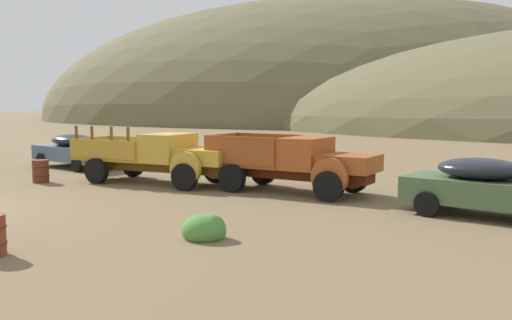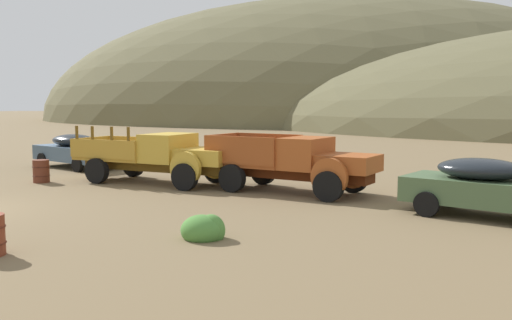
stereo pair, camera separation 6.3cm
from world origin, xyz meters
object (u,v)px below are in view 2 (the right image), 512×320
at_px(car_chalk_blue, 79,151).
at_px(truck_faded_yellow, 166,157).
at_px(truck_oxide_orange, 302,163).
at_px(oil_drum_spare, 41,171).
at_px(car_weathered_green, 495,187).

height_order(car_chalk_blue, truck_faded_yellow, truck_faded_yellow).
relative_size(car_chalk_blue, truck_oxide_orange, 0.88).
height_order(truck_faded_yellow, oil_drum_spare, truck_faded_yellow).
bearing_deg(truck_faded_yellow, car_weathered_green, -6.71).
height_order(car_chalk_blue, truck_oxide_orange, truck_oxide_orange).
bearing_deg(oil_drum_spare, truck_faded_yellow, 18.60).
relative_size(car_weathered_green, oil_drum_spare, 5.66).
xyz_separation_m(car_chalk_blue, car_weathered_green, (17.75, -4.82, -0.00)).
bearing_deg(truck_faded_yellow, car_chalk_blue, 160.26).
bearing_deg(oil_drum_spare, car_chalk_blue, 112.94).
relative_size(truck_faded_yellow, truck_oxide_orange, 1.08).
xyz_separation_m(car_chalk_blue, oil_drum_spare, (1.83, -4.31, -0.38)).
distance_m(car_weathered_green, oil_drum_spare, 15.94).
xyz_separation_m(truck_faded_yellow, truck_oxide_orange, (5.39, -0.16, 0.01)).
xyz_separation_m(truck_faded_yellow, car_weathered_green, (11.33, -2.05, -0.19)).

